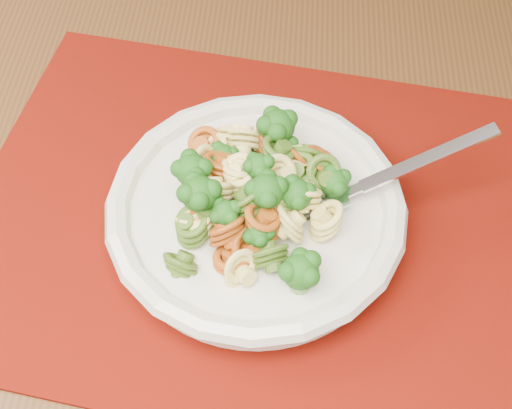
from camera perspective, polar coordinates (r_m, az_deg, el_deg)
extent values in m
cube|color=#4F3216|center=(0.67, -2.06, 4.86)|extent=(1.43, 1.17, 0.04)
cube|color=#640D04|center=(0.60, -0.18, -1.07)|extent=(0.59, 0.55, 0.00)
cylinder|color=silver|center=(0.58, 0.00, -2.02)|extent=(0.10, 0.10, 0.01)
cylinder|color=silver|center=(0.57, 0.00, -1.03)|extent=(0.22, 0.22, 0.03)
torus|color=silver|center=(0.56, 0.00, -0.23)|extent=(0.24, 0.24, 0.02)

